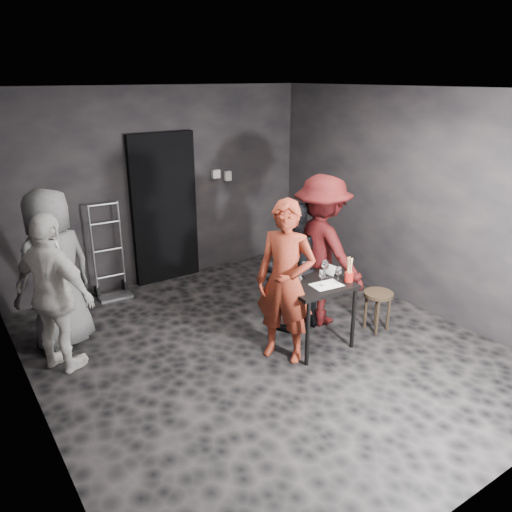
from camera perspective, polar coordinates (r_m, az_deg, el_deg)
floor at (r=5.55m, az=0.85°, el=-10.54°), size 4.50×5.00×0.02m
ceiling at (r=4.78m, az=1.02°, el=18.56°), size 4.50×5.00×0.02m
wall_back at (r=7.13m, az=-10.78°, el=7.75°), size 4.50×0.04×2.70m
wall_front at (r=3.42m, az=25.94°, el=-7.64°), size 4.50×0.04×2.70m
wall_left at (r=4.21m, az=-25.08°, el=-2.43°), size 0.04×5.00×2.70m
wall_right at (r=6.51m, az=17.46°, el=6.04°), size 0.04×5.00×2.70m
doorway at (r=7.14m, az=-10.43°, el=5.33°), size 0.95×0.10×2.10m
wallbox_upper at (r=7.43m, az=-4.61°, el=9.33°), size 0.12×0.06×0.12m
wallbox_lower at (r=7.54m, az=-3.26°, el=9.12°), size 0.10×0.06×0.14m
hand_truck at (r=6.98m, az=-16.15°, el=-2.62°), size 0.43×0.36×1.28m
tasting_table at (r=5.40m, az=6.48°, el=-3.82°), size 0.72×0.72×0.75m
stool at (r=5.95m, az=13.77°, el=-4.92°), size 0.34×0.34×0.47m
server_red at (r=5.01m, az=3.41°, el=-1.81°), size 0.77×0.84×1.93m
woman_black at (r=5.71m, az=3.94°, el=-1.24°), size 0.78×0.49×1.51m
man_maroon at (r=5.79m, az=7.55°, el=2.10°), size 0.82×1.44×2.11m
bystander_cream at (r=5.19m, az=-22.14°, el=-3.36°), size 0.96×1.15×1.78m
bystander_grey at (r=5.63m, az=-22.24°, el=-0.11°), size 1.13×0.84×2.05m
tasting_mat at (r=5.27m, az=8.05°, el=-3.30°), size 0.34×0.24×0.00m
wine_glass_a at (r=5.11m, az=4.89°, el=-2.77°), size 0.10×0.10×0.20m
wine_glass_b at (r=5.19m, az=4.32°, el=-2.39°), size 0.08×0.08×0.20m
wine_glass_c at (r=5.40m, az=5.62°, el=-1.53°), size 0.09×0.09×0.20m
wine_glass_d at (r=5.21m, az=7.54°, el=-2.43°), size 0.08×0.08×0.19m
wine_glass_e at (r=5.33m, az=9.38°, el=-2.05°), size 0.09×0.09×0.19m
wine_glass_f at (r=5.43m, az=7.91°, el=-1.41°), size 0.10×0.10×0.21m
wine_bottle at (r=5.19m, az=3.89°, el=-2.18°), size 0.07×0.07×0.30m
breadstick_cup at (r=5.36m, az=10.62°, el=-1.57°), size 0.09×0.09×0.29m
reserved_card at (r=5.54m, az=8.45°, el=-1.57°), size 0.10×0.15×0.11m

